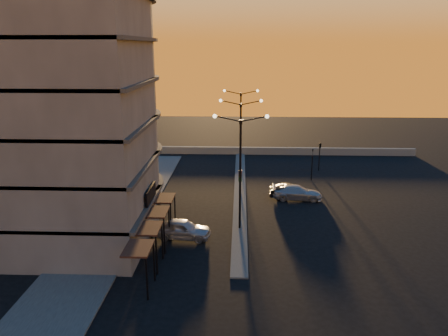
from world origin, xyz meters
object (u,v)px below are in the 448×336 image
streetlamp_mid (241,138)px  car_wagon (297,192)px  traffic_light_main (240,185)px  car_hatchback (182,229)px  car_sedan (291,192)px

streetlamp_mid → car_wagon: 7.84m
traffic_light_main → car_hatchback: size_ratio=0.94×
car_hatchback → car_wagon: (10.10, 9.42, -0.07)m
streetlamp_mid → traffic_light_main: (0.00, -7.13, -2.70)m
car_hatchback → car_sedan: (9.50, 9.69, -0.09)m
car_hatchback → car_sedan: bearing=-38.0°
car_wagon → car_hatchback: bearing=135.8°
streetlamp_mid → car_sedan: 7.35m
traffic_light_main → car_hatchback: bearing=-133.3°
car_sedan → streetlamp_mid: bearing=70.7°
streetlamp_mid → car_wagon: size_ratio=1.96×
streetlamp_mid → traffic_light_main: bearing=-90.0°
car_wagon → streetlamp_mid: bearing=68.9°
traffic_light_main → car_sedan: 7.36m
traffic_light_main → car_hatchback: 6.89m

